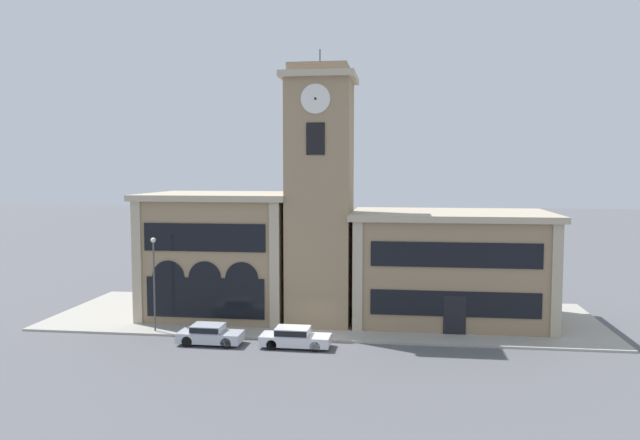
% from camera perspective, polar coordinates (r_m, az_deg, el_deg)
% --- Properties ---
extents(ground_plane, '(300.00, 300.00, 0.00)m').
position_cam_1_polar(ground_plane, '(42.15, -0.90, -11.06)').
color(ground_plane, '#56565B').
extents(sidewalk_kerb, '(41.21, 13.74, 0.15)m').
position_cam_1_polar(sidewalk_kerb, '(48.72, 0.30, -8.80)').
color(sidewalk_kerb, '#A39E93').
rests_on(sidewalk_kerb, ground_plane).
extents(clock_tower, '(5.28, 5.28, 20.01)m').
position_cam_1_polar(clock_tower, '(45.52, -0.01, 2.17)').
color(clock_tower, '#937A5B').
rests_on(clock_tower, ground_plane).
extents(town_hall_left_wing, '(11.60, 9.79, 9.56)m').
position_cam_1_polar(town_hall_left_wing, '(49.77, -8.89, -3.03)').
color(town_hall_left_wing, '#937A5B').
rests_on(town_hall_left_wing, ground_plane).
extents(town_hall_right_wing, '(14.72, 9.79, 8.25)m').
position_cam_1_polar(town_hall_right_wing, '(48.00, 11.82, -4.15)').
color(town_hall_right_wing, '#937A5B').
rests_on(town_hall_right_wing, ground_plane).
extents(parked_car_near, '(4.21, 1.87, 1.31)m').
position_cam_1_polar(parked_car_near, '(41.99, -10.06, -10.21)').
color(parked_car_near, '#B2B7C1').
rests_on(parked_car_near, ground_plane).
extents(parked_car_mid, '(4.52, 1.83, 1.31)m').
position_cam_1_polar(parked_car_mid, '(40.69, -2.35, -10.63)').
color(parked_car_mid, silver).
rests_on(parked_car_mid, ground_plane).
extents(street_lamp, '(0.36, 0.36, 6.56)m').
position_cam_1_polar(street_lamp, '(44.86, -14.94, -4.53)').
color(street_lamp, '#4C4C51').
rests_on(street_lamp, sidewalk_kerb).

